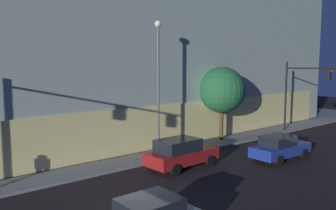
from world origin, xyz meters
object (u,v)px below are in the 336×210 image
(modern_building, at_px, (134,28))
(street_lamp_sidewalk, at_px, (158,73))
(traffic_light_far_corner, at_px, (301,86))
(sidewalk_tree, at_px, (222,90))
(car_blue, at_px, (280,147))
(car_red, at_px, (181,153))

(modern_building, relative_size, street_lamp_sidewalk, 4.17)
(traffic_light_far_corner, bearing_deg, modern_building, 123.47)
(sidewalk_tree, bearing_deg, car_blue, -101.41)
(street_lamp_sidewalk, xyz_separation_m, car_blue, (5.77, -5.50, -4.82))
(traffic_light_far_corner, bearing_deg, street_lamp_sidewalk, 174.00)
(modern_building, height_order, car_blue, modern_building)
(traffic_light_far_corner, distance_m, sidewalk_tree, 8.36)
(modern_building, relative_size, sidewalk_tree, 6.27)
(traffic_light_far_corner, xyz_separation_m, car_red, (-15.38, -0.99, -3.41))
(car_blue, bearing_deg, car_red, 154.37)
(street_lamp_sidewalk, distance_m, sidewalk_tree, 7.20)
(modern_building, relative_size, traffic_light_far_corner, 5.86)
(sidewalk_tree, relative_size, car_red, 1.26)
(sidewalk_tree, bearing_deg, car_red, -156.18)
(sidewalk_tree, xyz_separation_m, car_blue, (-1.24, -6.15, -3.35))
(modern_building, distance_m, street_lamp_sidewalk, 13.93)
(sidewalk_tree, distance_m, car_red, 8.65)
(street_lamp_sidewalk, height_order, car_blue, street_lamp_sidewalk)
(street_lamp_sidewalk, distance_m, car_blue, 9.31)
(traffic_light_far_corner, xyz_separation_m, sidewalk_tree, (-8.05, 2.24, -0.14))
(modern_building, distance_m, car_blue, 19.43)
(street_lamp_sidewalk, height_order, sidewalk_tree, street_lamp_sidewalk)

